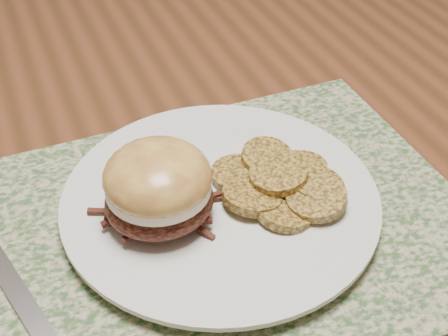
# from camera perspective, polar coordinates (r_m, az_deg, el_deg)

# --- Properties ---
(dining_table) EXTENTS (1.50, 0.90, 0.75)m
(dining_table) POSITION_cam_1_polar(r_m,az_deg,el_deg) (0.73, -18.11, -1.97)
(dining_table) COLOR #5A301A
(dining_table) RESTS_ON ground
(placemat) EXTENTS (0.45, 0.33, 0.00)m
(placemat) POSITION_cam_1_polar(r_m,az_deg,el_deg) (0.54, -1.21, -5.57)
(placemat) COLOR #32522A
(placemat) RESTS_ON dining_table
(dinner_plate) EXTENTS (0.26, 0.26, 0.02)m
(dinner_plate) POSITION_cam_1_polar(r_m,az_deg,el_deg) (0.55, -0.33, -3.07)
(dinner_plate) COLOR silver
(dinner_plate) RESTS_ON placemat
(pork_sandwich) EXTENTS (0.10, 0.10, 0.07)m
(pork_sandwich) POSITION_cam_1_polar(r_m,az_deg,el_deg) (0.50, -6.03, -1.73)
(pork_sandwich) COLOR black
(pork_sandwich) RESTS_ON dinner_plate
(roasted_potatoes) EXTENTS (0.12, 0.13, 0.03)m
(roasted_potatoes) POSITION_cam_1_polar(r_m,az_deg,el_deg) (0.54, 5.19, -1.36)
(roasted_potatoes) COLOR olive
(roasted_potatoes) RESTS_ON dinner_plate
(fork) EXTENTS (0.06, 0.19, 0.00)m
(fork) POSITION_cam_1_polar(r_m,az_deg,el_deg) (0.53, -19.48, -8.87)
(fork) COLOR silver
(fork) RESTS_ON placemat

